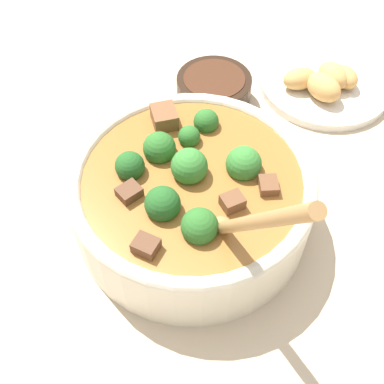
# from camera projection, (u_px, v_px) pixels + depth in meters

# --- Properties ---
(ground_plane) EXTENTS (4.00, 4.00, 0.00)m
(ground_plane) POSITION_uv_depth(u_px,v_px,m) (192.00, 220.00, 0.56)
(ground_plane) COLOR #C6B293
(stew_bowl) EXTENTS (0.31, 0.26, 0.25)m
(stew_bowl) POSITION_uv_depth(u_px,v_px,m) (192.00, 195.00, 0.52)
(stew_bowl) COLOR beige
(stew_bowl) RESTS_ON ground_plane
(condiment_bowl) EXTENTS (0.10, 0.10, 0.04)m
(condiment_bowl) POSITION_uv_depth(u_px,v_px,m) (214.00, 88.00, 0.67)
(condiment_bowl) COLOR black
(condiment_bowl) RESTS_ON ground_plane
(food_plate) EXTENTS (0.19, 0.19, 0.05)m
(food_plate) POSITION_uv_depth(u_px,v_px,m) (324.00, 83.00, 0.69)
(food_plate) COLOR silver
(food_plate) RESTS_ON ground_plane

